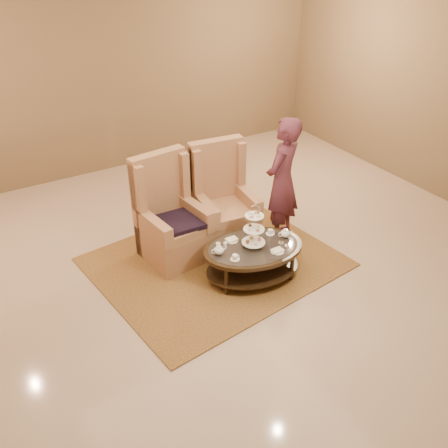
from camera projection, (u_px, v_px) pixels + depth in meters
ground at (238, 280)px, 6.29m from camera, size 8.00×8.00×0.00m
ceiling at (238, 280)px, 6.29m from camera, size 8.00×8.00×0.02m
wall_back at (110, 69)px, 8.29m from camera, size 8.00×0.04×3.50m
rug at (215, 262)px, 6.60m from camera, size 3.21×2.78×0.02m
tea_table at (253, 252)px, 6.14m from camera, size 1.40×1.10×1.05m
armchair_left at (170, 224)px, 6.52m from camera, size 0.84×0.87×1.41m
armchair_right at (223, 208)px, 6.89m from camera, size 0.84×0.86×1.40m
person at (282, 181)px, 6.67m from camera, size 0.77×0.67×1.78m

